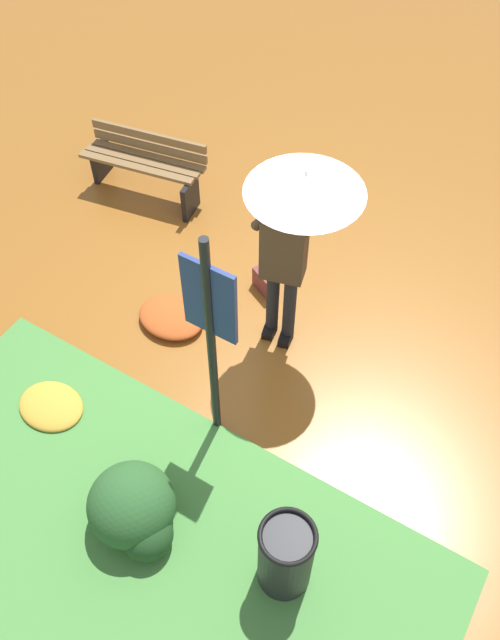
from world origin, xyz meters
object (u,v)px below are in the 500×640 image
(park_bench, at_px, (145,164))
(handbag, at_px, (266,282))
(trash_bin, at_px, (286,557))
(person_with_umbrella, at_px, (295,218))
(info_sign_post, at_px, (211,324))

(park_bench, bearing_deg, handbag, -17.57)
(park_bench, height_order, trash_bin, trash_bin)
(person_with_umbrella, bearing_deg, trash_bin, -61.45)
(handbag, distance_m, park_bench, 2.08)
(trash_bin, bearing_deg, person_with_umbrella, 118.55)
(park_bench, distance_m, trash_bin, 4.70)
(person_with_umbrella, height_order, park_bench, person_with_umbrella)
(trash_bin, bearing_deg, handbag, 123.04)
(info_sign_post, bearing_deg, handbag, 105.64)
(person_with_umbrella, height_order, handbag, person_with_umbrella)
(info_sign_post, relative_size, trash_bin, 2.76)
(handbag, bearing_deg, park_bench, 162.43)
(handbag, bearing_deg, trash_bin, -56.96)
(person_with_umbrella, relative_size, trash_bin, 2.45)
(info_sign_post, xyz_separation_m, trash_bin, (1.15, -0.85, -1.03))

